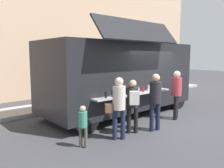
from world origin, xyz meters
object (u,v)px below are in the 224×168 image
object	(u,v)px
customer_front_ordering	(155,97)
customer_mid_with_backpack	(133,101)
trash_bin	(139,87)
child_near_queue	(83,123)
food_truck_main	(121,75)
customer_rear_waiting	(118,103)
customer_extra_browsing	(176,90)

from	to	relation	value
customer_front_ordering	customer_mid_with_backpack	bearing A→B (deg)	81.66
trash_bin	child_near_queue	bearing A→B (deg)	-148.87
food_truck_main	customer_front_ordering	bearing A→B (deg)	-107.22
food_truck_main	child_near_queue	xyz separation A→B (m)	(-3.15, -1.89, -0.90)
customer_front_ordering	customer_rear_waiting	distance (m)	1.39
customer_mid_with_backpack	customer_rear_waiting	distance (m)	0.67
trash_bin	food_truck_main	bearing A→B (deg)	-148.67
customer_mid_with_backpack	food_truck_main	bearing A→B (deg)	1.58
customer_rear_waiting	child_near_queue	bearing A→B (deg)	110.83
trash_bin	customer_mid_with_backpack	size ratio (longest dim) A/B	0.58
customer_front_ordering	child_near_queue	world-z (taller)	customer_front_ordering
food_truck_main	customer_extra_browsing	bearing A→B (deg)	-64.84
food_truck_main	customer_rear_waiting	distance (m)	3.00
child_near_queue	customer_extra_browsing	bearing A→B (deg)	-32.78
trash_bin	customer_rear_waiting	bearing A→B (deg)	-143.36
trash_bin	child_near_queue	world-z (taller)	child_near_queue
trash_bin	customer_mid_with_backpack	bearing A→B (deg)	-140.52
trash_bin	customer_rear_waiting	distance (m)	7.39
customer_extra_browsing	customer_front_ordering	bearing A→B (deg)	76.03
trash_bin	customer_mid_with_backpack	world-z (taller)	customer_mid_with_backpack
food_truck_main	customer_front_ordering	xyz separation A→B (m)	(-0.73, -2.29, -0.49)
customer_mid_with_backpack	customer_rear_waiting	world-z (taller)	customer_rear_waiting
customer_front_ordering	child_near_queue	bearing A→B (deg)	94.04
customer_rear_waiting	trash_bin	bearing A→B (deg)	-22.18
food_truck_main	customer_rear_waiting	size ratio (longest dim) A/B	3.64
food_truck_main	customer_extra_browsing	distance (m)	2.25
customer_mid_with_backpack	child_near_queue	size ratio (longest dim) A/B	1.49
customer_rear_waiting	customer_extra_browsing	xyz separation A→B (m)	(3.02, 0.08, 0.03)
customer_mid_with_backpack	customer_extra_browsing	world-z (taller)	customer_extra_browsing
customer_mid_with_backpack	customer_extra_browsing	xyz separation A→B (m)	(2.36, 0.01, 0.07)
customer_rear_waiting	child_near_queue	xyz separation A→B (m)	(-1.05, 0.19, -0.39)
trash_bin	customer_mid_with_backpack	xyz separation A→B (m)	(-5.25, -4.33, 0.52)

